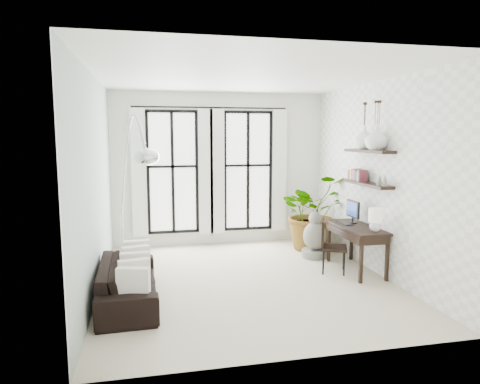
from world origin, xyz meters
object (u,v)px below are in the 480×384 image
object	(u,v)px
sofa	(128,282)
plant	(312,212)
desk_chair	(329,243)
buddha	(315,238)
desk	(358,230)
arc_lamp	(133,160)

from	to	relation	value
sofa	plant	size ratio (longest dim) A/B	1.26
plant	desk_chair	distance (m)	1.55
buddha	desk	bearing A→B (deg)	-69.05
desk	buddha	bearing A→B (deg)	110.95
desk	arc_lamp	world-z (taller)	arc_lamp
desk_chair	buddha	distance (m)	0.90
arc_lamp	buddha	size ratio (longest dim) A/B	2.98
desk	sofa	bearing A→B (deg)	-171.32
sofa	buddha	distance (m)	3.71
plant	desk	distance (m)	1.60
sofa	desk_chair	world-z (taller)	desk_chair
buddha	arc_lamp	bearing A→B (deg)	-159.66
arc_lamp	desk_chair	bearing A→B (deg)	5.95
arc_lamp	desk	bearing A→B (deg)	3.74
buddha	sofa	bearing A→B (deg)	-155.38
sofa	arc_lamp	size ratio (longest dim) A/B	0.74
plant	buddha	distance (m)	0.76
arc_lamp	buddha	xyz separation A→B (m)	(3.27, 1.21, -1.59)
plant	buddha	bearing A→B (deg)	-106.39
arc_lamp	sofa	bearing A→B (deg)	-107.50
desk	desk_chair	xyz separation A→B (m)	(-0.47, 0.09, -0.22)
sofa	desk	world-z (taller)	desk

